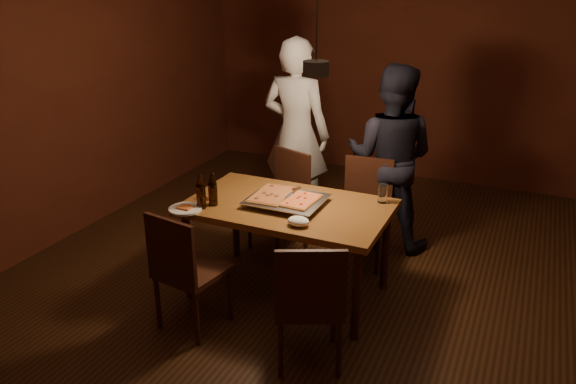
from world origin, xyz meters
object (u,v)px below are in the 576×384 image
at_px(dining_table, 288,214).
at_px(beer_bottle_b, 213,189).
at_px(diner_white, 296,134).
at_px(pendant_lamp, 316,67).
at_px(chair_near_right, 310,295).
at_px(chair_far_left, 284,191).
at_px(chair_far_right, 365,201).
at_px(plate_slice, 185,209).
at_px(beer_bottle_a, 201,191).
at_px(diner_dark, 390,158).
at_px(pizza_tray, 286,201).
at_px(chair_near_left, 183,262).

distance_m(dining_table, beer_bottle_b, 0.59).
distance_m(diner_white, pendant_lamp, 1.57).
distance_m(dining_table, diner_white, 1.37).
height_order(dining_table, chair_near_right, chair_near_right).
xyz_separation_m(chair_far_left, chair_far_right, (0.73, 0.07, 0.00)).
distance_m(dining_table, plate_slice, 0.76).
xyz_separation_m(beer_bottle_a, diner_white, (0.07, 1.58, 0.03)).
xyz_separation_m(diner_dark, pendant_lamp, (-0.30, -1.07, 0.93)).
height_order(chair_near_right, pizza_tray, chair_near_right).
relative_size(chair_far_right, beer_bottle_b, 1.89).
height_order(chair_far_right, pizza_tray, chair_far_right).
xyz_separation_m(chair_far_right, beer_bottle_b, (-0.87, -1.04, 0.34)).
bearing_deg(pizza_tray, dining_table, 19.79).
bearing_deg(diner_dark, pendant_lamp, 74.27).
height_order(chair_near_right, beer_bottle_a, beer_bottle_a).
bearing_deg(chair_near_left, chair_far_left, 96.08).
bearing_deg(plate_slice, pendant_lamp, 32.37).
xyz_separation_m(diner_white, diner_dark, (0.95, -0.08, -0.09)).
distance_m(dining_table, chair_far_right, 0.89).
relative_size(chair_far_right, chair_near_left, 1.00).
bearing_deg(chair_far_right, pendant_lamp, 69.41).
height_order(dining_table, diner_white, diner_white).
xyz_separation_m(chair_near_left, beer_bottle_a, (-0.11, 0.43, 0.34)).
distance_m(chair_near_left, pendant_lamp, 1.61).
bearing_deg(pendant_lamp, beer_bottle_a, -149.09).
distance_m(chair_far_left, beer_bottle_a, 1.12).
height_order(chair_near_right, pendant_lamp, pendant_lamp).
bearing_deg(diner_dark, chair_far_left, 28.43).
xyz_separation_m(chair_near_left, diner_white, (-0.04, 2.01, 0.38)).
xyz_separation_m(dining_table, chair_near_left, (-0.44, -0.75, -0.14)).
bearing_deg(plate_slice, dining_table, 32.10).
bearing_deg(beer_bottle_b, dining_table, 25.32).
distance_m(plate_slice, pendant_lamp, 1.38).
height_order(chair_far_right, chair_near_right, same).
height_order(chair_near_left, beer_bottle_b, beer_bottle_b).
distance_m(chair_far_right, pizza_tray, 0.92).
relative_size(beer_bottle_a, diner_dark, 0.16).
distance_m(chair_near_left, beer_bottle_a, 0.56).
bearing_deg(chair_far_right, beer_bottle_a, 46.41).
bearing_deg(chair_near_left, pendant_lamp, 63.88).
bearing_deg(pizza_tray, beer_bottle_b, -152.58).
height_order(dining_table, plate_slice, plate_slice).
relative_size(plate_slice, diner_dark, 0.15).
xyz_separation_m(dining_table, pendant_lamp, (0.16, 0.11, 1.08)).
bearing_deg(chair_near_right, dining_table, 97.52).
bearing_deg(chair_near_right, diner_dark, 65.97).
bearing_deg(pendant_lamp, chair_near_left, -125.14).
relative_size(dining_table, chair_near_right, 2.69).
bearing_deg(diner_white, chair_far_right, 153.15).
bearing_deg(pizza_tray, diner_white, 112.44).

